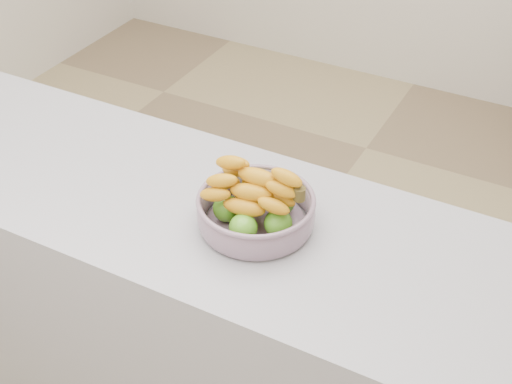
# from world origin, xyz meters

# --- Properties ---
(ground) EXTENTS (4.00, 4.00, 0.00)m
(ground) POSITION_xyz_m (0.00, 0.00, 0.00)
(ground) COLOR #94835B
(ground) RESTS_ON ground
(counter) EXTENTS (2.00, 0.60, 0.90)m
(counter) POSITION_xyz_m (0.00, -0.52, 0.45)
(counter) COLOR #A5A4AC
(counter) RESTS_ON ground
(fruit_bowl) EXTENTS (0.28, 0.28, 0.17)m
(fruit_bowl) POSITION_xyz_m (0.30, -0.52, 0.95)
(fruit_bowl) COLOR #929EAF
(fruit_bowl) RESTS_ON counter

